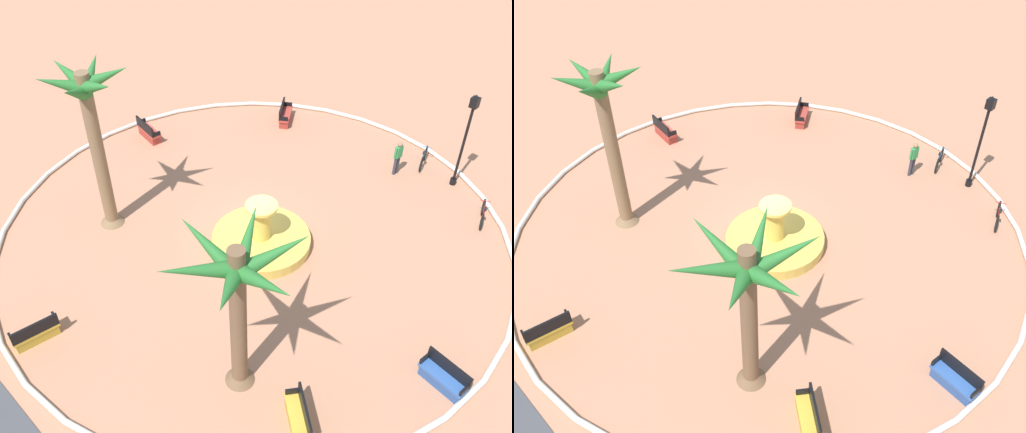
% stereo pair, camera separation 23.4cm
% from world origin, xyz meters
% --- Properties ---
extents(ground_plane, '(80.00, 80.00, 0.00)m').
position_xyz_m(ground_plane, '(0.00, 0.00, 0.00)').
color(ground_plane, tan).
extents(plaza_curb, '(20.75, 20.75, 0.20)m').
position_xyz_m(plaza_curb, '(0.00, 0.00, 0.10)').
color(plaza_curb, silver).
rests_on(plaza_curb, ground).
extents(fountain, '(3.93, 3.93, 2.06)m').
position_xyz_m(fountain, '(-0.78, 0.37, 0.30)').
color(fountain, gold).
rests_on(fountain, ground).
extents(palm_tree_near_fountain, '(4.30, 4.10, 6.00)m').
position_xyz_m(palm_tree_near_fountain, '(-4.67, 5.37, 4.33)').
color(palm_tree_near_fountain, brown).
rests_on(palm_tree_near_fountain, ground).
extents(palm_tree_by_curb, '(3.31, 3.12, 7.10)m').
position_xyz_m(palm_tree_by_curb, '(4.62, 3.75, 4.87)').
color(palm_tree_by_curb, brown).
rests_on(palm_tree_by_curb, ground).
extents(bench_east, '(0.74, 1.66, 1.00)m').
position_xyz_m(bench_east, '(1.37, 9.08, 0.35)').
color(bench_east, gold).
rests_on(bench_east, ground).
extents(bench_west, '(1.30, 1.61, 1.00)m').
position_xyz_m(bench_west, '(4.84, -7.23, 0.35)').
color(bench_west, '#B73D33').
rests_on(bench_west, ground).
extents(bench_north, '(1.65, 0.67, 1.00)m').
position_xyz_m(bench_north, '(-9.35, 1.01, 0.35)').
color(bench_north, '#335BA8').
rests_on(bench_north, ground).
extents(bench_southeast, '(1.58, 1.36, 1.00)m').
position_xyz_m(bench_southeast, '(-7.00, 5.23, 0.35)').
color(bench_southeast, gold).
rests_on(bench_southeast, ground).
extents(bench_southwest, '(1.66, 0.73, 1.00)m').
position_xyz_m(bench_southwest, '(8.64, -1.28, 0.35)').
color(bench_southwest, '#B73D33').
rests_on(bench_southwest, ground).
extents(lamppost, '(0.32, 0.32, 4.54)m').
position_xyz_m(lamppost, '(-4.20, -8.60, 2.65)').
color(lamppost, black).
rests_on(lamppost, ground).
extents(bicycle_red_frame, '(0.69, 1.64, 0.94)m').
position_xyz_m(bicycle_red_frame, '(-2.41, -8.91, 0.38)').
color(bicycle_red_frame, black).
rests_on(bicycle_red_frame, ground).
extents(bicycle_by_lamppost, '(0.77, 1.59, 0.94)m').
position_xyz_m(bicycle_by_lamppost, '(-6.36, -7.14, 0.38)').
color(bicycle_by_lamppost, black).
rests_on(bicycle_by_lamppost, ground).
extents(person_cyclist_helmet, '(0.25, 0.53, 1.71)m').
position_xyz_m(person_cyclist_helmet, '(-1.87, -7.43, 0.96)').
color(person_cyclist_helmet, '#33333D').
rests_on(person_cyclist_helmet, ground).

